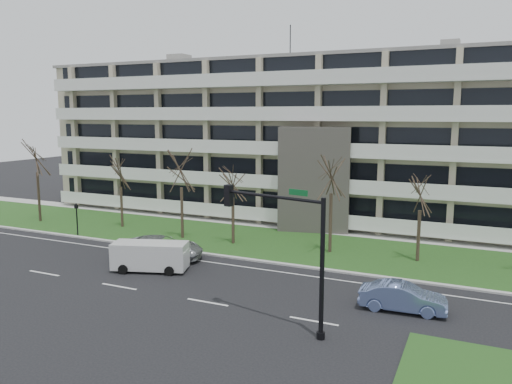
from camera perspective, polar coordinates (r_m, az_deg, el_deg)
The scene contains 18 objects.
ground at distance 27.71m, azimuth -5.56°, elevation -12.43°, with size 160.00×160.00×0.00m, color black.
grass_verge at distance 38.93m, azimuth 4.09°, elevation -6.05°, with size 90.00×10.00×0.06m, color #204617.
curb at distance 34.46m, azimuth 1.16°, elevation -7.97°, with size 90.00×0.35×0.12m, color #B2B2AD.
sidewalk at distance 43.98m, azimuth 6.60°, elevation -4.33°, with size 90.00×2.00×0.08m, color #B2B2AD.
grass_median at distance 22.66m, azimuth 25.60°, elevation -18.30°, with size 7.00×5.00×0.06m, color #204617.
lane_edge_line at distance 33.16m, azimuth 0.13°, elevation -8.75°, with size 90.00×0.12×0.01m, color white.
apartment_building at distance 49.42m, azimuth 9.20°, elevation 5.95°, with size 60.50×15.10×18.75m.
silver_pickup at distance 35.57m, azimuth -10.86°, elevation -6.32°, with size 2.73×5.92×1.65m, color #A4A7AB.
blue_sedan at distance 27.32m, azimuth 16.42°, elevation -11.46°, with size 1.53×4.40×1.45m, color #748ACA.
white_van at distance 33.17m, azimuth -11.91°, elevation -6.94°, with size 5.10×3.18×1.86m.
traffic_signal at distance 23.17m, azimuth 3.52°, elevation -5.39°, with size 5.68×1.60×6.72m.
pedestrian_signal at distance 43.99m, azimuth -19.80°, elevation -2.52°, with size 0.27×0.22×2.76m.
tree_0 at distance 50.58m, azimuth -23.86°, elevation 4.15°, with size 4.20×4.20×8.41m.
tree_1 at distance 45.69m, azimuth -15.26°, elevation 2.33°, with size 3.27×3.27×6.55m.
tree_2 at distance 40.43m, azimuth -8.57°, elevation 2.79°, with size 3.75×3.75×7.49m.
tree_3 at distance 38.31m, azimuth -2.68°, elevation 1.48°, with size 3.30×3.30×6.59m.
tree_4 at distance 36.11m, azimuth 8.65°, elevation 2.51°, with size 3.92×3.92×7.85m.
tree_5 at distance 35.43m, azimuth 18.32°, elevation 0.19°, with size 3.20×3.20×6.41m.
Camera 1 is at (13.02, -22.29, 10.06)m, focal length 35.00 mm.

